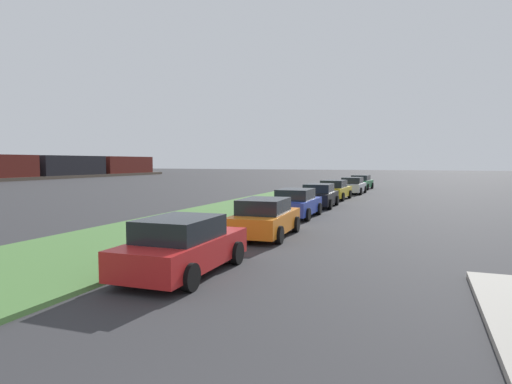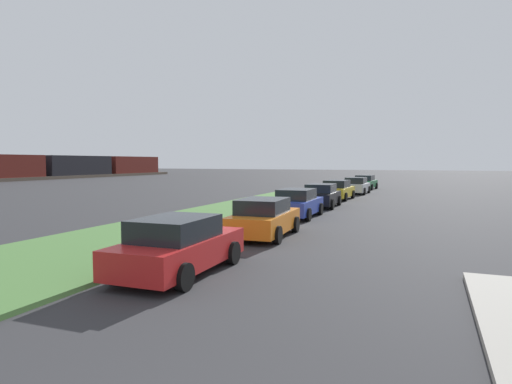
{
  "view_description": "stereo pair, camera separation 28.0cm",
  "coord_description": "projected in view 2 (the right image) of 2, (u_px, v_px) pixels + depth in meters",
  "views": [
    {
      "loc": [
        -1.77,
        -1.81,
        2.87
      ],
      "look_at": [
        15.83,
        4.97,
        1.54
      ],
      "focal_mm": 30.32,
      "sensor_mm": 36.0,
      "label": 1
    },
    {
      "loc": [
        -1.66,
        -2.07,
        2.87
      ],
      "look_at": [
        15.83,
        4.97,
        1.54
      ],
      "focal_mm": 30.32,
      "sensor_mm": 36.0,
      "label": 2
    }
  ],
  "objects": [
    {
      "name": "parked_car_yellow",
      "position": [
        337.0,
        190.0,
        32.69
      ],
      "size": [
        4.36,
        2.13,
        1.47
      ],
      "rotation": [
        0.0,
        0.0,
        -0.03
      ],
      "color": "gold",
      "rests_on": "ground"
    },
    {
      "name": "parked_car_orange",
      "position": [
        264.0,
        218.0,
        16.5
      ],
      "size": [
        4.4,
        2.21,
        1.47
      ],
      "rotation": [
        0.0,
        0.0,
        0.06
      ],
      "color": "orange",
      "rests_on": "ground"
    },
    {
      "name": "grass_median",
      "position": [
        109.0,
        244.0,
        14.75
      ],
      "size": [
        60.0,
        6.0,
        0.12
      ],
      "primitive_type": "cube",
      "color": "#477238",
      "rests_on": "ground"
    },
    {
      "name": "parked_car_blue",
      "position": [
        297.0,
        203.0,
        22.26
      ],
      "size": [
        4.34,
        2.09,
        1.47
      ],
      "rotation": [
        0.0,
        0.0,
        0.02
      ],
      "color": "#23389E",
      "rests_on": "ground"
    },
    {
      "name": "parked_car_red",
      "position": [
        179.0,
        246.0,
        11.06
      ],
      "size": [
        4.34,
        2.1,
        1.47
      ],
      "rotation": [
        0.0,
        0.0,
        0.02
      ],
      "color": "red",
      "rests_on": "ground"
    },
    {
      "name": "parked_car_green",
      "position": [
        365.0,
        182.0,
        44.71
      ],
      "size": [
        4.4,
        2.21,
        1.47
      ],
      "rotation": [
        0.0,
        0.0,
        -0.06
      ],
      "color": "#1E6B38",
      "rests_on": "ground"
    },
    {
      "name": "parked_car_black",
      "position": [
        321.0,
        196.0,
        27.29
      ],
      "size": [
        4.36,
        2.14,
        1.47
      ],
      "rotation": [
        0.0,
        0.0,
        0.04
      ],
      "color": "black",
      "rests_on": "ground"
    },
    {
      "name": "parked_car_silver",
      "position": [
        356.0,
        186.0,
        38.53
      ],
      "size": [
        4.33,
        2.08,
        1.47
      ],
      "rotation": [
        0.0,
        0.0,
        -0.02
      ],
      "color": "#B2B5BA",
      "rests_on": "ground"
    }
  ]
}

